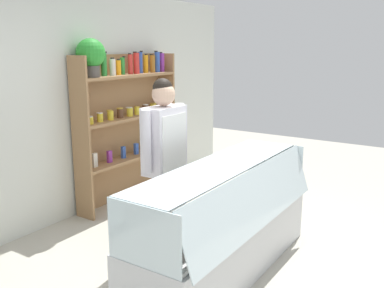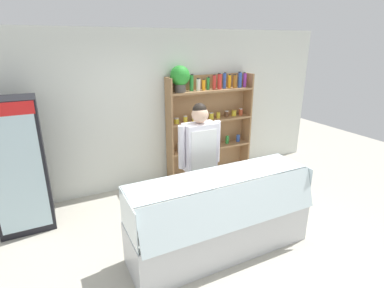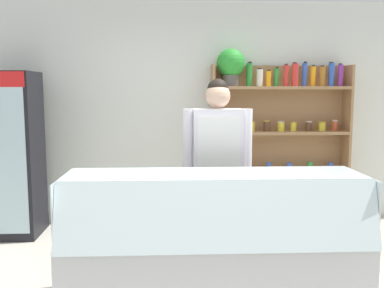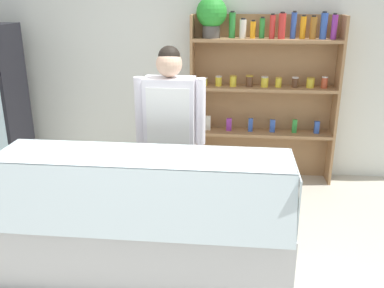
{
  "view_description": "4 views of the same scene",
  "coord_description": "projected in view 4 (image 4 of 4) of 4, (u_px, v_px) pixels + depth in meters",
  "views": [
    {
      "loc": [
        -3.24,
        -1.83,
        2.03
      ],
      "look_at": [
        0.25,
        0.48,
        1.07
      ],
      "focal_mm": 40.0,
      "sensor_mm": 36.0,
      "label": 1
    },
    {
      "loc": [
        -1.8,
        -2.76,
        2.5
      ],
      "look_at": [
        -0.16,
        0.52,
        1.23
      ],
      "focal_mm": 28.0,
      "sensor_mm": 36.0,
      "label": 2
    },
    {
      "loc": [
        -0.39,
        -3.21,
        1.63
      ],
      "look_at": [
        -0.22,
        0.58,
        1.15
      ],
      "focal_mm": 40.0,
      "sensor_mm": 36.0,
      "label": 3
    },
    {
      "loc": [
        0.59,
        -2.99,
        2.16
      ],
      "look_at": [
        0.23,
        0.48,
        0.92
      ],
      "focal_mm": 40.0,
      "sensor_mm": 36.0,
      "label": 4
    }
  ],
  "objects": [
    {
      "name": "ground_plane",
      "position": [
        159.0,
        265.0,
        3.58
      ],
      "size": [
        12.0,
        12.0,
        0.0
      ],
      "primitive_type": "plane",
      "color": "#B7B2A3"
    },
    {
      "name": "back_wall",
      "position": [
        187.0,
        63.0,
        5.13
      ],
      "size": [
        6.8,
        0.1,
        2.7
      ],
      "primitive_type": "cube",
      "color": "silver",
      "rests_on": "ground"
    },
    {
      "name": "shelving_unit",
      "position": [
        254.0,
        76.0,
        4.9
      ],
      "size": [
        1.67,
        0.34,
        2.12
      ],
      "color": "#9E754C",
      "rests_on": "ground"
    },
    {
      "name": "deli_display_case",
      "position": [
        144.0,
        238.0,
        3.4
      ],
      "size": [
        2.26,
        0.74,
        1.01
      ],
      "color": "silver",
      "rests_on": "ground"
    },
    {
      "name": "shop_clerk",
      "position": [
        170.0,
        125.0,
        3.83
      ],
      "size": [
        0.63,
        0.25,
        1.73
      ],
      "color": "#4C4233",
      "rests_on": "ground"
    }
  ]
}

